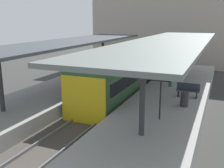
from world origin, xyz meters
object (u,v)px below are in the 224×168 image
platform_sign (161,87)px  litter_bin (184,99)px  commuter_train (125,74)px  passenger_near_bench (171,75)px  platform_bench (188,90)px

platform_sign → litter_bin: 2.88m
commuter_train → platform_sign: commuter_train is taller
platform_sign → passenger_near_bench: (-0.74, 6.63, -0.76)m
platform_bench → platform_sign: bearing=-99.7°
platform_bench → passenger_near_bench: bearing=124.2°
commuter_train → passenger_near_bench: 3.37m
commuter_train → platform_sign: (4.10, -6.36, 0.90)m
platform_bench → litter_bin: size_ratio=1.75×
commuter_train → litter_bin: commuter_train is taller
passenger_near_bench → commuter_train: bearing=-175.5°
commuter_train → platform_bench: size_ratio=9.39×
platform_bench → platform_sign: (-0.76, -4.42, 1.16)m
platform_sign → litter_bin: size_ratio=2.76×
commuter_train → litter_bin: bearing=-38.3°
litter_bin → passenger_near_bench: bearing=110.7°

